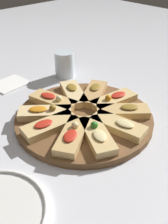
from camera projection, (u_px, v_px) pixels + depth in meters
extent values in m
plane|color=silver|center=(84.00, 121.00, 0.79)|extent=(3.00, 3.00, 0.00)
cylinder|color=brown|center=(84.00, 118.00, 0.78)|extent=(0.41, 0.41, 0.02)
cube|color=tan|center=(53.00, 101.00, 0.82)|extent=(0.09, 0.16, 0.02)
ellipsoid|color=red|center=(48.00, 96.00, 0.82)|extent=(0.04, 0.06, 0.01)
sphere|color=beige|center=(59.00, 99.00, 0.80)|extent=(0.02, 0.02, 0.02)
cube|color=#E5C689|center=(45.00, 113.00, 0.76)|extent=(0.15, 0.14, 0.02)
ellipsoid|color=orange|center=(38.00, 109.00, 0.75)|extent=(0.06, 0.06, 0.01)
sphere|color=olive|center=(53.00, 108.00, 0.76)|extent=(0.02, 0.02, 0.02)
cube|color=#DBB775|center=(50.00, 126.00, 0.71)|extent=(0.16, 0.08, 0.02)
ellipsoid|color=red|center=(43.00, 124.00, 0.70)|extent=(0.05, 0.04, 0.01)
cube|color=tan|center=(73.00, 136.00, 0.68)|extent=(0.16, 0.13, 0.02)
ellipsoid|color=red|center=(70.00, 136.00, 0.65)|extent=(0.06, 0.05, 0.01)
sphere|color=beige|center=(75.00, 125.00, 0.69)|extent=(0.02, 0.02, 0.02)
cube|color=#DBB775|center=(97.00, 135.00, 0.68)|extent=(0.12, 0.16, 0.02)
ellipsoid|color=beige|center=(100.00, 135.00, 0.65)|extent=(0.05, 0.06, 0.01)
sphere|color=#2D7A28|center=(94.00, 125.00, 0.69)|extent=(0.02, 0.02, 0.02)
cube|color=#DBB775|center=(118.00, 125.00, 0.71)|extent=(0.09, 0.16, 0.02)
ellipsoid|color=beige|center=(125.00, 123.00, 0.70)|extent=(0.04, 0.06, 0.01)
cube|color=tan|center=(123.00, 111.00, 0.77)|extent=(0.15, 0.14, 0.02)
ellipsoid|color=olive|center=(130.00, 107.00, 0.76)|extent=(0.06, 0.06, 0.01)
cube|color=#DBB775|center=(114.00, 100.00, 0.82)|extent=(0.16, 0.08, 0.02)
ellipsoid|color=red|center=(118.00, 95.00, 0.82)|extent=(0.06, 0.04, 0.01)
sphere|color=orange|center=(108.00, 98.00, 0.80)|extent=(0.02, 0.02, 0.02)
cube|color=tan|center=(94.00, 94.00, 0.86)|extent=(0.16, 0.13, 0.02)
ellipsoid|color=olive|center=(95.00, 87.00, 0.87)|extent=(0.06, 0.05, 0.01)
cube|color=#E5C689|center=(74.00, 94.00, 0.86)|extent=(0.12, 0.16, 0.02)
ellipsoid|color=olive|center=(72.00, 87.00, 0.87)|extent=(0.05, 0.06, 0.01)
cylinder|color=silver|center=(65.00, 64.00, 1.01)|extent=(0.07, 0.07, 0.10)
cube|color=white|center=(10.00, 83.00, 0.98)|extent=(0.13, 0.11, 0.01)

